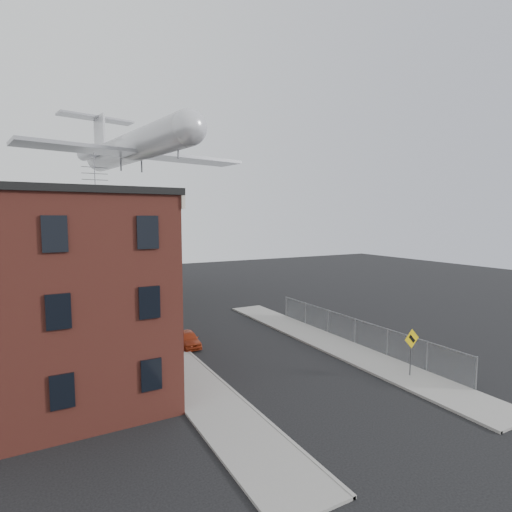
{
  "coord_description": "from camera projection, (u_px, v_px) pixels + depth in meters",
  "views": [
    {
      "loc": [
        -12.59,
        -15.96,
        9.0
      ],
      "look_at": [
        -0.15,
        6.67,
        6.54
      ],
      "focal_mm": 28.0,
      "sensor_mm": 36.0,
      "label": 1
    }
  ],
  "objects": [
    {
      "name": "row_house_a",
      "position": [
        49.0,
        271.0,
        28.98
      ],
      "size": [
        11.98,
        7.0,
        10.3
      ],
      "color": "slate",
      "rests_on": "ground"
    },
    {
      "name": "corner_building",
      "position": [
        53.0,
        292.0,
        20.68
      ],
      "size": [
        10.31,
        12.3,
        12.15
      ],
      "color": "#391312",
      "rests_on": "ground"
    },
    {
      "name": "row_house_e",
      "position": [
        43.0,
        247.0,
        53.41
      ],
      "size": [
        11.98,
        7.0,
        10.3
      ],
      "color": "slate",
      "rests_on": "ground"
    },
    {
      "name": "curb_right",
      "position": [
        313.0,
        346.0,
        27.98
      ],
      "size": [
        0.15,
        26.0,
        0.14
      ],
      "primitive_type": "cube",
      "color": "gray",
      "rests_on": "ground"
    },
    {
      "name": "row_house_b",
      "position": [
        47.0,
        262.0,
        35.09
      ],
      "size": [
        11.98,
        7.0,
        10.3
      ],
      "color": "gray",
      "rests_on": "ground"
    },
    {
      "name": "car_near",
      "position": [
        188.0,
        339.0,
        28.03
      ],
      "size": [
        1.49,
        3.28,
        1.09
      ],
      "primitive_type": "imported",
      "rotation": [
        0.0,
        0.0,
        -0.07
      ],
      "color": "#972E13",
      "rests_on": "ground"
    },
    {
      "name": "row_house_d",
      "position": [
        44.0,
        251.0,
        47.3
      ],
      "size": [
        11.98,
        7.0,
        10.3
      ],
      "color": "gray",
      "rests_on": "ground"
    },
    {
      "name": "utility_pole",
      "position": [
        134.0,
        270.0,
        33.39
      ],
      "size": [
        1.8,
        0.26,
        9.0
      ],
      "color": "black",
      "rests_on": "ground"
    },
    {
      "name": "ground",
      "position": [
        320.0,
        391.0,
        20.81
      ],
      "size": [
        120.0,
        120.0,
        0.0
      ],
      "primitive_type": "plane",
      "color": "black",
      "rests_on": "ground"
    },
    {
      "name": "sidewalk_left",
      "position": [
        123.0,
        309.0,
        39.11
      ],
      "size": [
        3.0,
        62.0,
        0.12
      ],
      "primitive_type": "cube",
      "color": "gray",
      "rests_on": "ground"
    },
    {
      "name": "curb_left",
      "position": [
        138.0,
        308.0,
        39.8
      ],
      "size": [
        0.15,
        62.0,
        0.14
      ],
      "primitive_type": "cube",
      "color": "gray",
      "rests_on": "ground"
    },
    {
      "name": "street_tree",
      "position": [
        117.0,
        271.0,
        42.32
      ],
      "size": [
        3.22,
        3.2,
        5.2
      ],
      "color": "black",
      "rests_on": "ground"
    },
    {
      "name": "row_house_c",
      "position": [
        45.0,
        256.0,
        41.2
      ],
      "size": [
        11.98,
        7.0,
        10.3
      ],
      "color": "slate",
      "rests_on": "ground"
    },
    {
      "name": "warning_sign",
      "position": [
        411.0,
        345.0,
        22.43
      ],
      "size": [
        1.1,
        0.11,
        2.8
      ],
      "color": "#515156",
      "rests_on": "ground"
    },
    {
      "name": "airplane",
      "position": [
        132.0,
        147.0,
        42.35
      ],
      "size": [
        23.31,
        26.63,
        7.66
      ],
      "color": "silver",
      "rests_on": "ground"
    },
    {
      "name": "car_mid",
      "position": [
        145.0,
        300.0,
        40.67
      ],
      "size": [
        1.71,
        4.19,
        1.35
      ],
      "primitive_type": "imported",
      "rotation": [
        0.0,
        0.0,
        -0.07
      ],
      "color": "black",
      "rests_on": "ground"
    },
    {
      "name": "sidewalk_right",
      "position": [
        329.0,
        343.0,
        28.68
      ],
      "size": [
        3.0,
        26.0,
        0.12
      ],
      "primitive_type": "cube",
      "color": "gray",
      "rests_on": "ground"
    },
    {
      "name": "chainlink_fence",
      "position": [
        355.0,
        331.0,
        28.44
      ],
      "size": [
        0.06,
        18.06,
        1.9
      ],
      "color": "gray",
      "rests_on": "ground"
    },
    {
      "name": "car_far",
      "position": [
        122.0,
        286.0,
        49.58
      ],
      "size": [
        2.02,
        4.47,
        1.27
      ],
      "primitive_type": "imported",
      "rotation": [
        0.0,
        0.0,
        0.06
      ],
      "color": "gray",
      "rests_on": "ground"
    }
  ]
}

